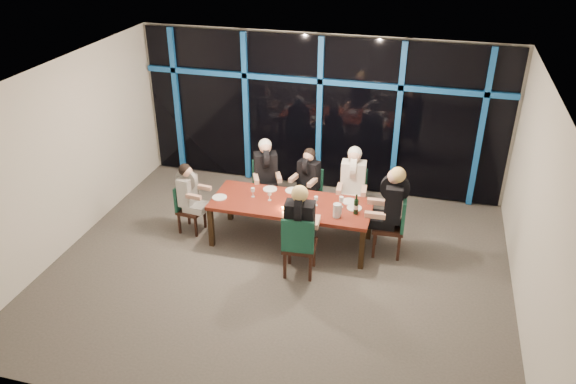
% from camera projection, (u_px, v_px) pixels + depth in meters
% --- Properties ---
extents(room, '(7.04, 7.00, 3.02)m').
position_uv_depth(room, '(277.00, 150.00, 7.80)').
color(room, '#5E5953').
rests_on(room, ground).
extents(window_wall, '(6.86, 0.43, 2.94)m').
position_uv_depth(window_wall, '(321.00, 112.00, 10.52)').
color(window_wall, black).
rests_on(window_wall, ground).
extents(dining_table, '(2.60, 1.00, 0.75)m').
position_uv_depth(dining_table, '(291.00, 206.00, 9.11)').
color(dining_table, maroon).
rests_on(dining_table, ground).
extents(chair_far_left, '(0.59, 0.59, 0.97)m').
position_uv_depth(chair_far_left, '(266.00, 183.00, 10.15)').
color(chair_far_left, black).
rests_on(chair_far_left, ground).
extents(chair_far_mid, '(0.50, 0.50, 0.88)m').
position_uv_depth(chair_far_mid, '(310.00, 189.00, 10.05)').
color(chair_far_mid, black).
rests_on(chair_far_mid, ground).
extents(chair_far_right, '(0.49, 0.49, 0.99)m').
position_uv_depth(chair_far_right, '(352.00, 194.00, 9.76)').
color(chair_far_right, black).
rests_on(chair_far_right, ground).
extents(chair_end_left, '(0.44, 0.44, 0.86)m').
position_uv_depth(chair_end_left, '(187.00, 205.00, 9.55)').
color(chair_end_left, black).
rests_on(chair_end_left, ground).
extents(chair_end_right, '(0.50, 0.50, 1.05)m').
position_uv_depth(chair_end_right, '(395.00, 222.00, 8.87)').
color(chair_end_right, black).
rests_on(chair_end_right, ground).
extents(chair_near_mid, '(0.52, 0.52, 1.04)m').
position_uv_depth(chair_near_mid, '(299.00, 243.00, 8.33)').
color(chair_near_mid, black).
rests_on(chair_near_mid, ground).
extents(diner_far_left, '(0.61, 0.66, 0.94)m').
position_uv_depth(diner_far_left, '(266.00, 166.00, 9.89)').
color(diner_far_left, black).
rests_on(diner_far_left, ground).
extents(diner_far_mid, '(0.51, 0.60, 0.86)m').
position_uv_depth(diner_far_mid, '(308.00, 173.00, 9.83)').
color(diner_far_mid, black).
rests_on(diner_far_mid, ground).
extents(diner_far_right, '(0.51, 0.63, 0.97)m').
position_uv_depth(diner_far_right, '(353.00, 176.00, 9.50)').
color(diner_far_right, white).
rests_on(diner_far_right, ground).
extents(diner_end_left, '(0.55, 0.45, 0.84)m').
position_uv_depth(diner_end_left, '(189.00, 188.00, 9.37)').
color(diner_end_left, black).
rests_on(diner_end_left, ground).
extents(diner_end_right, '(0.66, 0.53, 1.02)m').
position_uv_depth(diner_end_right, '(391.00, 199.00, 8.69)').
color(diner_end_right, black).
rests_on(diner_end_right, ground).
extents(diner_near_mid, '(0.54, 0.67, 1.01)m').
position_uv_depth(diner_near_mid, '(300.00, 217.00, 8.21)').
color(diner_near_mid, black).
rests_on(diner_near_mid, ground).
extents(plate_far_left, '(0.24, 0.24, 0.01)m').
position_uv_depth(plate_far_left, '(270.00, 189.00, 9.48)').
color(plate_far_left, white).
rests_on(plate_far_left, dining_table).
extents(plate_far_mid, '(0.24, 0.24, 0.01)m').
position_uv_depth(plate_far_mid, '(292.00, 191.00, 9.44)').
color(plate_far_mid, white).
rests_on(plate_far_mid, dining_table).
extents(plate_far_right, '(0.24, 0.24, 0.01)m').
position_uv_depth(plate_far_right, '(349.00, 201.00, 9.10)').
color(plate_far_right, white).
rests_on(plate_far_right, dining_table).
extents(plate_end_left, '(0.24, 0.24, 0.01)m').
position_uv_depth(plate_end_left, '(219.00, 197.00, 9.22)').
color(plate_end_left, white).
rests_on(plate_end_left, dining_table).
extents(plate_end_right, '(0.24, 0.24, 0.01)m').
position_uv_depth(plate_end_right, '(354.00, 208.00, 8.91)').
color(plate_end_right, white).
rests_on(plate_end_right, dining_table).
extents(plate_near_mid, '(0.24, 0.24, 0.01)m').
position_uv_depth(plate_near_mid, '(306.00, 212.00, 8.81)').
color(plate_near_mid, white).
rests_on(plate_near_mid, dining_table).
extents(wine_bottle, '(0.08, 0.08, 0.34)m').
position_uv_depth(wine_bottle, '(356.00, 206.00, 8.71)').
color(wine_bottle, black).
rests_on(wine_bottle, dining_table).
extents(water_pitcher, '(0.14, 0.12, 0.22)m').
position_uv_depth(water_pitcher, '(337.00, 210.00, 8.64)').
color(water_pitcher, silver).
rests_on(water_pitcher, dining_table).
extents(tea_light, '(0.05, 0.05, 0.03)m').
position_uv_depth(tea_light, '(283.00, 208.00, 8.90)').
color(tea_light, '#FFA24C').
rests_on(tea_light, dining_table).
extents(wine_glass_a, '(0.06, 0.06, 0.17)m').
position_uv_depth(wine_glass_a, '(270.00, 194.00, 9.10)').
color(wine_glass_a, silver).
rests_on(wine_glass_a, dining_table).
extents(wine_glass_b, '(0.07, 0.07, 0.18)m').
position_uv_depth(wine_glass_b, '(301.00, 196.00, 9.03)').
color(wine_glass_b, silver).
rests_on(wine_glass_b, dining_table).
extents(wine_glass_c, '(0.06, 0.06, 0.16)m').
position_uv_depth(wine_glass_c, '(316.00, 199.00, 8.95)').
color(wine_glass_c, silver).
rests_on(wine_glass_c, dining_table).
extents(wine_glass_d, '(0.06, 0.06, 0.16)m').
position_uv_depth(wine_glass_d, '(253.00, 190.00, 9.21)').
color(wine_glass_d, silver).
rests_on(wine_glass_d, dining_table).
extents(wine_glass_e, '(0.07, 0.07, 0.19)m').
position_uv_depth(wine_glass_e, '(341.00, 200.00, 8.89)').
color(wine_glass_e, white).
rests_on(wine_glass_e, dining_table).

